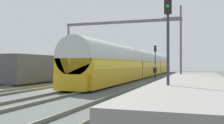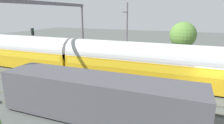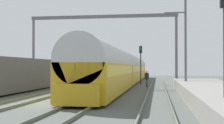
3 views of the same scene
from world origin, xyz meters
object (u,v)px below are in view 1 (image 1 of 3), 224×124
catenary_gantry (121,35)px  freight_car (45,68)px  passenger_train (144,64)px  person_crossing (155,71)px  railway_signal_near (168,35)px  railway_signal_far (155,57)px

catenary_gantry → freight_car: bearing=-123.5°
passenger_train → catenary_gantry: catenary_gantry is taller
person_crossing → railway_signal_near: size_ratio=0.32×
person_crossing → railway_signal_far: 6.80m
passenger_train → freight_car: size_ratio=3.78×
freight_car → railway_signal_near: bearing=-38.6°
freight_car → railway_signal_far: bearing=55.2°
freight_car → railway_signal_far: 17.44m
passenger_train → freight_car: 17.23m
railway_signal_far → catenary_gantry: catenary_gantry is taller
passenger_train → railway_signal_far: 2.42m
railway_signal_near → railway_signal_far: railway_signal_near is taller
passenger_train → railway_signal_far: railway_signal_far is taller
railway_signal_near → catenary_gantry: catenary_gantry is taller
railway_signal_near → railway_signal_far: 26.41m
passenger_train → catenary_gantry: (-2.00, -6.21, 3.92)m
freight_car → catenary_gantry: 11.72m
passenger_train → railway_signal_far: (1.92, -1.00, 1.09)m
passenger_train → railway_signal_near: size_ratio=9.21×
railway_signal_near → railway_signal_far: (-4.75, 25.98, -0.34)m
catenary_gantry → passenger_train: bearing=72.2°
railway_signal_near → catenary_gantry: (-8.66, 20.77, 2.50)m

